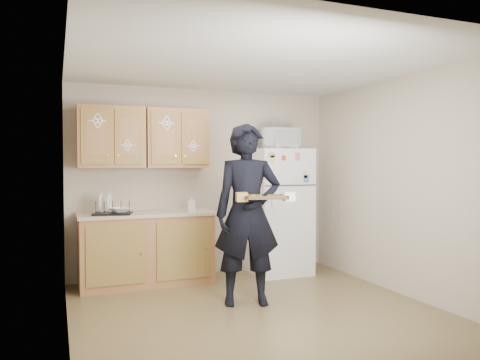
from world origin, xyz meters
The scene contains 23 objects.
floor centered at (0.00, 0.00, 0.00)m, with size 3.60×3.60×0.00m, color brown.
ceiling centered at (0.00, 0.00, 2.50)m, with size 3.60×3.60×0.00m, color silver.
wall_back centered at (0.00, 1.80, 1.25)m, with size 3.60×0.04×2.50m, color #BAAC96.
wall_front centered at (0.00, -1.80, 1.25)m, with size 3.60×0.04×2.50m, color #BAAC96.
wall_left centered at (-1.80, 0.00, 1.25)m, with size 0.04×3.60×2.50m, color #BAAC96.
wall_right centered at (1.80, 0.00, 1.25)m, with size 0.04×3.60×2.50m, color #BAAC96.
refrigerator centered at (0.95, 1.43, 0.85)m, with size 0.75×0.70×1.70m, color white.
base_cabinet centered at (-0.85, 1.48, 0.43)m, with size 1.60×0.60×0.86m, color olive.
countertop centered at (-0.85, 1.48, 0.88)m, with size 1.64×0.64×0.04m, color beige.
upper_cab_left centered at (-1.25, 1.61, 1.83)m, with size 0.80×0.33×0.75m, color olive.
upper_cab_right centered at (-0.43, 1.61, 1.83)m, with size 0.80×0.33×0.75m, color olive.
cereal_box centered at (1.47, 1.67, 0.16)m, with size 0.20×0.07×0.32m, color gold.
person centered at (0.01, 0.27, 0.96)m, with size 0.70×0.46×1.93m, color black.
baking_tray centered at (0.08, -0.02, 1.16)m, with size 0.42×0.31×0.04m, color black.
pizza_front_left centered at (-0.03, -0.06, 1.17)m, with size 0.14×0.14×0.02m, color yellow.
pizza_front_right centered at (0.16, -0.11, 1.17)m, with size 0.14×0.14×0.02m, color yellow.
pizza_back_left centered at (0.01, 0.07, 1.17)m, with size 0.14×0.14×0.02m, color yellow.
pizza_back_right centered at (0.20, 0.02, 1.17)m, with size 0.14×0.14×0.02m, color yellow.
microwave centered at (0.93, 1.38, 1.84)m, with size 0.50×0.34×0.28m, color white.
foil_pan centered at (0.91, 1.41, 2.01)m, with size 0.33×0.23×0.07m, color #B1B1B8.
dish_rack centered at (-1.26, 1.38, 0.99)m, with size 0.43×0.32×0.17m, color black.
bowl centered at (-1.18, 1.38, 0.95)m, with size 0.23×0.23×0.06m, color white.
soap_bottle centered at (-0.30, 1.37, 1.00)m, with size 0.09×0.09×0.20m, color white.
Camera 1 is at (-1.88, -4.31, 1.50)m, focal length 35.00 mm.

